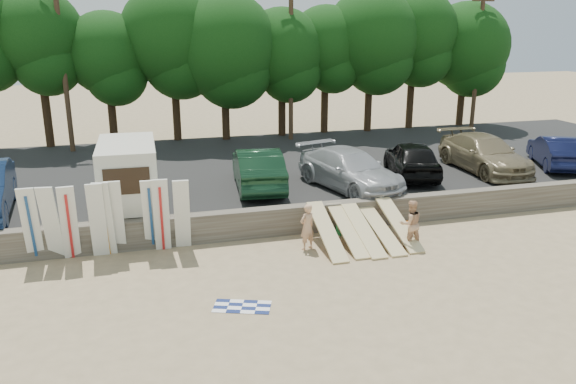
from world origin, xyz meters
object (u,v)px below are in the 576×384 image
car_2 (350,170)px  car_1 (258,168)px  cooler (343,230)px  box_trailer (128,173)px  car_4 (484,154)px  car_5 (556,151)px  beachgoer_a (307,227)px  car_3 (412,159)px  beachgoer_b (411,224)px

car_2 → car_1: bearing=148.2°
cooler → car_2: bearing=53.3°
box_trailer → car_2: bearing=4.0°
box_trailer → car_1: 5.30m
car_4 → cooler: (-8.41, -4.13, -1.34)m
car_1 → car_4: car_1 is taller
car_5 → beachgoer_a: (-13.74, -4.88, -0.65)m
car_1 → car_2: 3.74m
car_2 → car_3: 3.48m
car_5 → beachgoer_a: size_ratio=2.86×
car_3 → car_5: (7.32, -0.24, -0.07)m
car_2 → cooler: car_2 is taller
box_trailer → beachgoer_b: bearing=-24.8°
box_trailer → cooler: 7.88m
car_4 → car_2: bearing=-169.8°
cooler → beachgoer_b: bearing=-55.5°
car_2 → beachgoer_b: 4.81m
car_2 → car_3: car_3 is taller
beachgoer_a → box_trailer: bearing=-56.2°
car_4 → cooler: bearing=-152.4°
beachgoer_a → beachgoer_b: 3.45m
beachgoer_b → cooler: bearing=-43.9°
car_1 → car_2: size_ratio=0.93×
car_3 → beachgoer_a: (-6.41, -5.12, -0.72)m
car_4 → cooler: 9.47m
car_4 → beachgoer_a: (-10.05, -5.12, -0.72)m
car_3 → beachgoer_a: car_3 is taller
car_4 → beachgoer_a: bearing=-151.5°
beachgoer_b → car_5: bearing=-151.5°
box_trailer → car_1: bearing=17.8°
car_5 → beachgoer_a: car_5 is taller
box_trailer → beachgoer_b: box_trailer is taller
car_4 → car_1: bearing=-178.6°
car_3 → cooler: bearing=56.8°
box_trailer → cooler: box_trailer is taller
car_3 → car_4: car_3 is taller
beachgoer_a → cooler: beachgoer_a is taller
car_1 → car_5: car_1 is taller
car_5 → car_1: bearing=23.7°
beachgoer_b → box_trailer: bearing=-25.6°
car_1 → car_2: (3.58, -1.07, -0.04)m
beachgoer_b → cooler: size_ratio=4.24×
car_1 → beachgoer_b: 7.03m
beachgoer_a → car_1: bearing=-107.6°
box_trailer → car_2: size_ratio=0.72×
car_1 → cooler: (2.13, -4.14, -1.37)m
car_2 → cooler: (-1.45, -3.07, -1.33)m
box_trailer → car_1: (5.05, 1.52, -0.55)m
cooler → box_trailer: bearing=148.5°
cooler → car_4: bearing=14.8°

